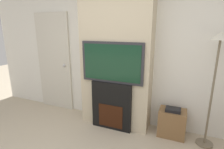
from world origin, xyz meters
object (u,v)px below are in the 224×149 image
floor_lamp (217,64)px  media_stand (172,122)px  television (112,63)px  fireplace (112,106)px

floor_lamp → media_stand: 1.14m
television → floor_lamp: floor_lamp is taller
media_stand → fireplace: bearing=-170.6°
fireplace → television: 0.77m
television → media_stand: television is taller
fireplace → floor_lamp: size_ratio=0.51×
fireplace → television: bearing=-90.0°
fireplace → floor_lamp: bearing=4.3°
fireplace → television: size_ratio=0.80×
fireplace → media_stand: size_ratio=1.71×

